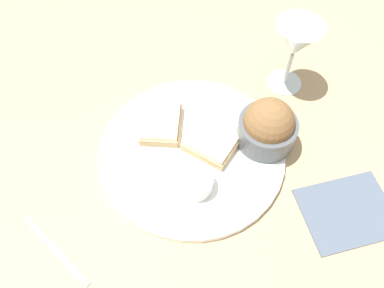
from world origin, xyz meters
name	(u,v)px	position (x,y,z in m)	size (l,w,h in m)	color
ground_plane	(192,154)	(0.00, 0.00, 0.00)	(4.00, 4.00, 0.00)	tan
dinner_plate	(192,152)	(0.00, 0.00, 0.01)	(0.35, 0.35, 0.01)	white
salad_bowl	(268,127)	(-0.04, -0.13, 0.05)	(0.11, 0.11, 0.10)	#4C5156
sauce_ramekin	(196,182)	(-0.07, 0.03, 0.03)	(0.06, 0.06, 0.03)	white
cheese_toast_near	(161,123)	(0.07, 0.03, 0.03)	(0.12, 0.11, 0.03)	tan
cheese_toast_far	(211,142)	(-0.01, -0.04, 0.03)	(0.11, 0.11, 0.03)	tan
wine_glass	(296,43)	(0.07, -0.26, 0.11)	(0.09, 0.09, 0.15)	silver
napkin	(348,211)	(-0.23, -0.18, 0.00)	(0.16, 0.18, 0.01)	#4C5666
fork	(56,250)	(-0.06, 0.28, 0.00)	(0.16, 0.06, 0.01)	silver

